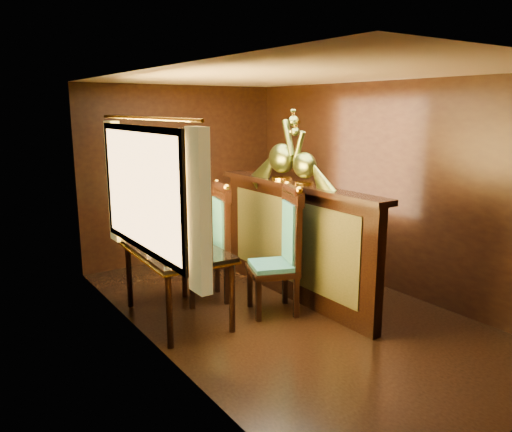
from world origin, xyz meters
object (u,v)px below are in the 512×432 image
Objects in this scene: dining_table at (176,254)px; chair_left at (284,246)px; peacock_right at (282,145)px; peacock_left at (305,154)px; chair_right at (215,239)px.

dining_table is 1.15m from chair_left.
peacock_right is (1.38, 0.02, 1.06)m from dining_table.
chair_left is 1.02m from peacock_left.
peacock_right is at bearing 77.10° from chair_left.
dining_table is 1.66× the size of peacock_right.
chair_right is at bearing 162.77° from peacock_right.
chair_left is 1.02× the size of chair_right.
chair_left is at bearing -45.12° from chair_right.
peacock_left is (0.77, -0.65, 0.98)m from chair_right.
chair_right reaches higher than dining_table.
peacock_right is (0.77, -0.24, 1.05)m from chair_right.
peacock_right reaches higher than dining_table.
peacock_right reaches higher than chair_right.
chair_right is at bearing 25.66° from dining_table.
peacock_left is (1.38, -0.39, 1.00)m from dining_table.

